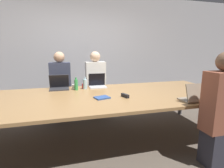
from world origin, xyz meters
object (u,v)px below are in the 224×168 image
Objects in this scene: laptop_far_midleft at (59,85)px; cup_far_center at (84,86)px; laptop_far_center at (97,83)px; bottle_far_midleft at (76,85)px; bottle_far_center at (85,84)px; cup_far_midleft at (74,87)px; bottle_near_right at (205,92)px; stapler at (125,96)px; person_far_midleft at (61,88)px; person_far_center at (96,86)px; laptop_near_right at (195,96)px; person_near_right at (220,113)px.

cup_far_center is at bearing -7.40° from laptop_far_midleft.
laptop_far_midleft and laptop_far_center have the same top height.
bottle_far_center is at bearing 15.92° from bottle_far_midleft.
bottle_near_right is at bearing -31.00° from cup_far_midleft.
laptop_far_midleft is at bearing 121.42° from stapler.
person_far_center is (0.71, -0.00, 0.00)m from person_far_midleft.
bottle_far_midleft is 0.71× the size of laptop_far_center.
bottle_far_midleft is (0.29, -0.16, 0.02)m from laptop_far_midleft.
stapler is at bearing -27.85° from laptop_near_right.
laptop_near_right is at bearing -40.82° from bottle_far_center.
laptop_far_midleft is 0.27m from cup_far_midleft.
bottle_near_right is at bearing -40.13° from laptop_far_center.
person_near_right is 4.41× the size of laptop_far_center.
laptop_far_midleft is at bearing -92.39° from person_far_midleft.
person_far_center is at bearing 60.74° from bottle_far_center.
laptop_near_right reaches higher than cup_far_midleft.
stapler is (0.67, -0.67, -0.07)m from bottle_far_midleft.
bottle_far_center is at bearing -40.82° from laptop_near_right.
laptop_far_center is 0.23× the size of person_far_center.
cup_far_center is 0.39× the size of bottle_far_center.
cup_far_center is (-0.26, -0.05, -0.03)m from laptop_far_center.
stapler is (0.94, -1.21, 0.08)m from person_far_midleft.
person_near_right is 8.93× the size of stapler.
cup_far_center is (-1.44, 1.58, 0.08)m from person_near_right.
bottle_far_center is (0.16, 0.05, -0.00)m from bottle_far_midleft.
person_far_center is (0.72, 0.37, -0.12)m from laptop_far_midleft.
laptop_far_midleft is at bearing -152.70° from person_far_center.
person_near_right is at bearing -58.45° from stapler.
laptop_far_midleft reaches higher than bottle_far_midleft.
bottle_far_midleft is 0.16× the size of person_far_center.
stapler is (-1.11, 0.33, -0.07)m from bottle_near_right.
person_far_midleft is 0.71m from person_far_center.
person_near_right is 1.22m from stapler.
person_far_midleft is 8.83× the size of stapler.
bottle_far_midleft is at bearing -143.74° from cup_far_center.
laptop_far_center is at bearing -54.08° from person_near_right.
bottle_far_midleft is (0.27, -0.53, 0.15)m from person_far_midleft.
bottle_near_right is (0.20, 0.47, 0.13)m from person_near_right.
laptop_far_center is at bearing 21.16° from bottle_far_midleft.
cup_far_center is (0.14, 0.11, -0.05)m from bottle_far_midleft.
bottle_near_right is at bearing -29.46° from bottle_far_midleft.
bottle_far_center is at bearing -46.89° from person_near_right.
person_far_midleft reaches higher than laptop_near_right.
bottle_far_center is (-1.35, 1.17, 0.02)m from laptop_near_right.
person_near_right reaches higher than cup_far_center.
laptop_near_right is 1.48× the size of bottle_far_midleft.
laptop_near_right is at bearing -78.46° from person_near_right.
laptop_far_midleft is 0.39m from person_far_midleft.
laptop_near_right is 3.87× the size of cup_far_center.
laptop_far_midleft is 0.44m from cup_far_center.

